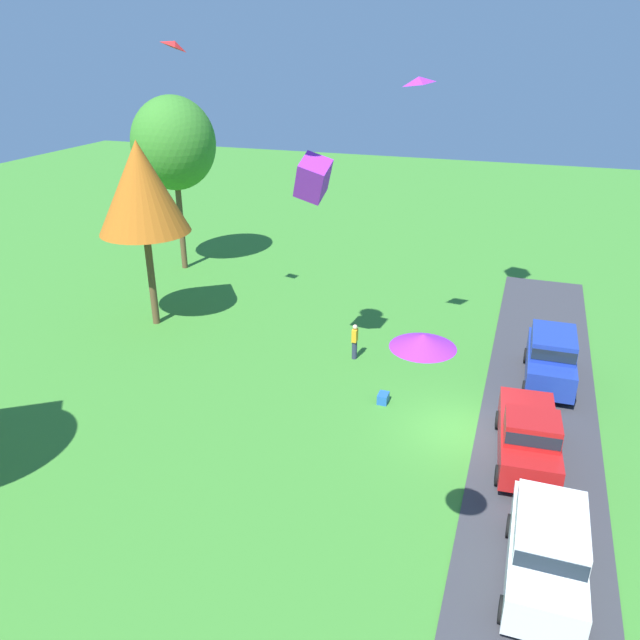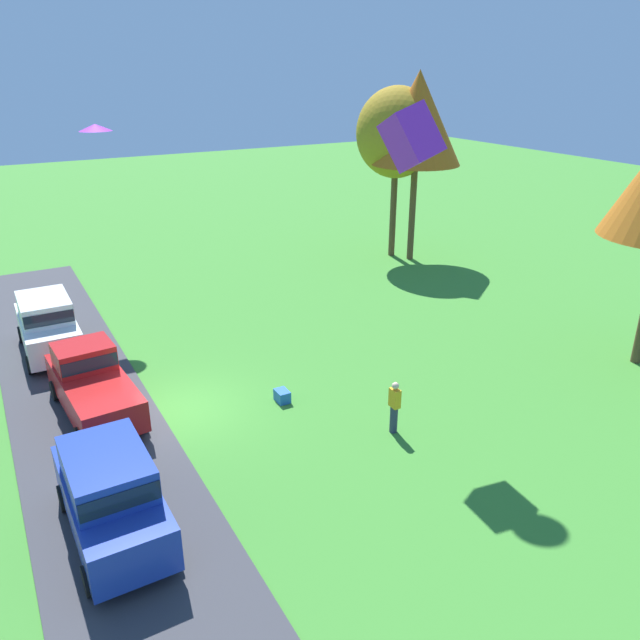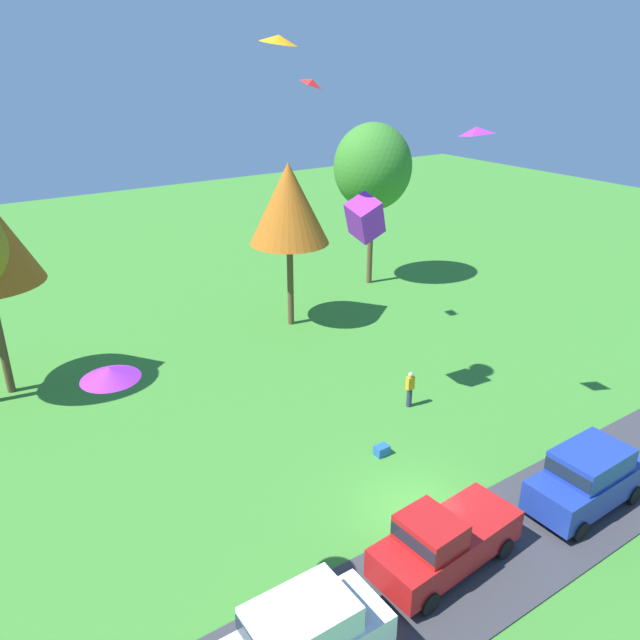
% 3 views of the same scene
% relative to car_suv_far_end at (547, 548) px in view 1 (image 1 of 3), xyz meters
% --- Properties ---
extents(ground_plane, '(120.00, 120.00, 0.00)m').
position_rel_car_suv_far_end_xyz_m(ground_plane, '(6.61, 3.06, -1.30)').
color(ground_plane, '#3D842D').
extents(pavement_strip, '(36.00, 4.40, 0.06)m').
position_rel_car_suv_far_end_xyz_m(pavement_strip, '(6.61, 0.22, -1.27)').
color(pavement_strip, '#38383D').
rests_on(pavement_strip, ground).
extents(car_suv_far_end, '(4.60, 2.05, 2.28)m').
position_rel_car_suv_far_end_xyz_m(car_suv_far_end, '(0.00, 0.00, 0.00)').
color(car_suv_far_end, white).
rests_on(car_suv_far_end, ground).
extents(car_pickup_near_entrance, '(5.12, 2.33, 2.14)m').
position_rel_car_suv_far_end_xyz_m(car_pickup_near_entrance, '(5.43, 0.62, -0.19)').
color(car_pickup_near_entrance, red).
rests_on(car_pickup_near_entrance, ground).
extents(car_suv_mid_row, '(4.63, 2.10, 2.28)m').
position_rel_car_suv_far_end_xyz_m(car_suv_mid_row, '(11.57, -0.07, 0.00)').
color(car_suv_mid_row, '#1E389E').
rests_on(car_suv_mid_row, ground).
extents(person_on_lawn, '(0.36, 0.24, 1.71)m').
position_rel_car_suv_far_end_xyz_m(person_on_lawn, '(11.06, 8.40, -0.42)').
color(person_on_lawn, '#2D334C').
rests_on(person_on_lawn, ground).
extents(tree_center_back, '(4.40, 4.40, 9.30)m').
position_rel_car_suv_far_end_xyz_m(tree_center_back, '(11.58, 19.29, 5.77)').
color(tree_center_back, brown).
rests_on(tree_center_back, ground).
extents(tree_right_of_center, '(5.04, 5.04, 10.63)m').
position_rel_car_suv_far_end_xyz_m(tree_right_of_center, '(19.77, 22.35, 6.54)').
color(tree_right_of_center, brown).
rests_on(tree_right_of_center, ground).
extents(cooler_box, '(0.56, 0.40, 0.40)m').
position_rel_car_suv_far_end_xyz_m(cooler_box, '(7.72, 6.23, -1.10)').
color(cooler_box, blue).
rests_on(cooler_box, ground).
extents(kite_box_high_right, '(1.70, 1.56, 2.09)m').
position_rel_car_suv_far_end_xyz_m(kite_box_high_right, '(9.35, 9.79, 7.24)').
color(kite_box_high_right, purple).
extents(kite_diamond_near_flag, '(1.13, 1.15, 0.55)m').
position_rel_car_suv_far_end_xyz_m(kite_diamond_near_flag, '(11.42, 16.66, 12.02)').
color(kite_diamond_near_flag, red).
extents(kite_delta_low_drifter, '(1.34, 1.33, 0.30)m').
position_rel_car_suv_far_end_xyz_m(kite_delta_low_drifter, '(-2.82, 3.22, 6.82)').
color(kite_delta_low_drifter, purple).
extents(kite_diamond_trailing_tail, '(1.10, 1.21, 0.41)m').
position_rel_car_suv_far_end_xyz_m(kite_diamond_trailing_tail, '(11.34, 6.23, 10.79)').
color(kite_diamond_trailing_tail, purple).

